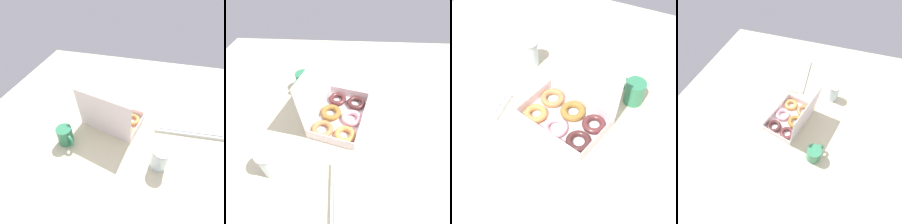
% 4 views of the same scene
% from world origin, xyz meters
% --- Properties ---
extents(ground_plane, '(1.80, 1.80, 0.02)m').
position_xyz_m(ground_plane, '(0.00, 0.00, -0.01)').
color(ground_plane, beige).
extents(donut_box, '(0.38, 0.32, 0.27)m').
position_xyz_m(donut_box, '(0.06, -0.01, 0.03)').
color(donut_box, white).
rests_on(donut_box, ground_plane).
extents(keyboard, '(0.40, 0.17, 0.02)m').
position_xyz_m(keyboard, '(-0.39, -0.08, 0.01)').
color(keyboard, white).
rests_on(keyboard, ground_plane).
extents(coffee_mug, '(0.11, 0.09, 0.10)m').
position_xyz_m(coffee_mug, '(0.27, 0.20, 0.05)').
color(coffee_mug, '#317E55').
rests_on(coffee_mug, ground_plane).
extents(glass_jar, '(0.08, 0.08, 0.12)m').
position_xyz_m(glass_jar, '(-0.23, 0.22, 0.06)').
color(glass_jar, silver).
rests_on(glass_jar, ground_plane).
extents(paper_napkin, '(0.15, 0.14, 0.00)m').
position_xyz_m(paper_napkin, '(0.25, -0.27, 0.00)').
color(paper_napkin, white).
rests_on(paper_napkin, ground_plane).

